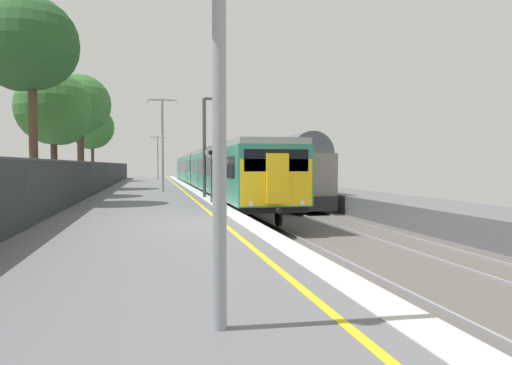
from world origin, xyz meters
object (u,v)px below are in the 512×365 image
at_px(platform_lamp_near, 219,30).
at_px(background_tree_centre, 55,111).
at_px(freight_train_adjacent_track, 240,168).
at_px(platform_lamp_mid, 163,137).
at_px(speed_limit_sign, 211,166).
at_px(background_tree_right, 81,107).
at_px(background_tree_back, 28,48).
at_px(platform_lamp_far, 158,154).
at_px(commuter_train_at_platform, 208,170).
at_px(background_tree_left, 91,129).
at_px(signal_gantry, 210,135).

height_order(platform_lamp_near, background_tree_centre, background_tree_centre).
bearing_deg(freight_train_adjacent_track, platform_lamp_mid, -117.11).
bearing_deg(speed_limit_sign, background_tree_centre, 144.41).
height_order(background_tree_right, background_tree_back, background_tree_back).
xyz_separation_m(freight_train_adjacent_track, platform_lamp_far, (-7.73, 10.00, 1.56)).
bearing_deg(background_tree_centre, background_tree_back, -91.39).
height_order(commuter_train_at_platform, platform_lamp_mid, platform_lamp_mid).
xyz_separation_m(freight_train_adjacent_track, background_tree_back, (-13.30, -23.93, 5.02)).
bearing_deg(background_tree_right, background_tree_back, -91.52).
distance_m(platform_lamp_far, background_tree_right, 22.24).
distance_m(speed_limit_sign, background_tree_centre, 9.45).
bearing_deg(background_tree_left, speed_limit_sign, -73.96).
distance_m(speed_limit_sign, platform_lamp_mid, 9.60).
bearing_deg(platform_lamp_near, platform_lamp_far, 90.00).
xyz_separation_m(background_tree_left, background_tree_centre, (1.14, -24.20, -0.83)).
relative_size(freight_train_adjacent_track, speed_limit_sign, 17.45).
xyz_separation_m(speed_limit_sign, platform_lamp_mid, (-1.88, 9.24, 1.80)).
bearing_deg(speed_limit_sign, background_tree_back, 176.83).
relative_size(freight_train_adjacent_track, platform_lamp_near, 8.72).
xyz_separation_m(platform_lamp_mid, background_tree_right, (-5.24, 3.63, 2.16)).
distance_m(signal_gantry, background_tree_left, 27.32).
height_order(platform_lamp_far, background_tree_back, background_tree_back).
bearing_deg(signal_gantry, background_tree_centre, 168.46).
distance_m(background_tree_left, background_tree_right, 16.63).
relative_size(signal_gantry, platform_lamp_mid, 0.89).
xyz_separation_m(commuter_train_at_platform, speed_limit_sign, (-1.85, -16.85, 0.33)).
distance_m(commuter_train_at_platform, speed_limit_sign, 16.96).
bearing_deg(background_tree_back, speed_limit_sign, -3.17).
xyz_separation_m(platform_lamp_near, background_tree_centre, (-5.45, 21.10, 1.45)).
relative_size(platform_lamp_far, background_tree_right, 0.64).
bearing_deg(speed_limit_sign, background_tree_right, 118.93).
xyz_separation_m(commuter_train_at_platform, signal_gantry, (-1.48, -13.18, 1.92)).
height_order(platform_lamp_mid, background_tree_left, background_tree_left).
bearing_deg(freight_train_adjacent_track, background_tree_left, 160.37).
relative_size(commuter_train_at_platform, platform_lamp_near, 8.54).
xyz_separation_m(commuter_train_at_platform, platform_lamp_far, (-3.72, 17.48, 1.69)).
bearing_deg(platform_lamp_far, background_tree_back, -99.32).
relative_size(signal_gantry, background_tree_centre, 0.79).
bearing_deg(signal_gantry, background_tree_back, -157.35).
distance_m(platform_lamp_far, background_tree_back, 34.55).
bearing_deg(platform_lamp_mid, background_tree_right, 145.25).
height_order(signal_gantry, background_tree_right, background_tree_right).
relative_size(speed_limit_sign, background_tree_centre, 0.38).
bearing_deg(platform_lamp_mid, speed_limit_sign, -78.51).
bearing_deg(platform_lamp_near, commuter_train_at_platform, 83.50).
bearing_deg(platform_lamp_mid, background_tree_back, -122.23).
relative_size(background_tree_right, background_tree_back, 0.91).
bearing_deg(signal_gantry, background_tree_right, 129.12).
bearing_deg(background_tree_left, background_tree_back, -87.98).
bearing_deg(background_tree_left, signal_gantry, -71.08).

